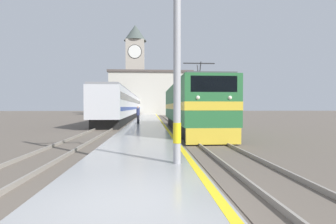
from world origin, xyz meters
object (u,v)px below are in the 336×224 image
(passenger_train, at_px, (126,106))
(catenary_mast, at_px, (181,28))
(locomotive_train, at_px, (190,107))
(clock_tower, at_px, (135,66))
(person_on_platform, at_px, (138,114))

(passenger_train, distance_m, catenary_mast, 34.55)
(locomotive_train, relative_size, clock_tower, 0.66)
(person_on_platform, height_order, clock_tower, clock_tower)
(passenger_train, distance_m, clock_tower, 32.24)
(catenary_mast, bearing_deg, person_on_platform, 96.55)
(passenger_train, xyz_separation_m, person_on_platform, (2.69, -15.33, -0.95))
(person_on_platform, xyz_separation_m, clock_tower, (-2.91, 45.66, 11.90))
(locomotive_train, xyz_separation_m, person_on_platform, (-4.36, 5.80, -0.75))
(locomotive_train, distance_m, clock_tower, 53.16)
(passenger_train, height_order, catenary_mast, catenary_mast)
(passenger_train, xyz_separation_m, clock_tower, (-0.23, 30.33, 10.95))
(person_on_platform, bearing_deg, clock_tower, 93.65)
(passenger_train, bearing_deg, person_on_platform, -80.06)
(person_on_platform, bearing_deg, catenary_mast, -83.45)
(locomotive_train, relative_size, catenary_mast, 2.08)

